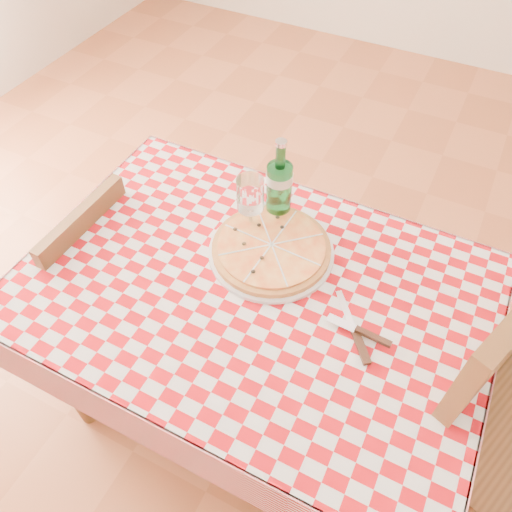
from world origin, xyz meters
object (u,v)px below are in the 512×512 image
(chair_far, at_px, (85,273))
(water_bottle, at_px, (279,181))
(wine_glass, at_px, (250,206))
(dining_table, at_px, (253,307))
(pizza_plate, at_px, (271,248))
(chair_near, at_px, (510,418))

(chair_far, height_order, water_bottle, water_bottle)
(chair_far, bearing_deg, wine_glass, -157.38)
(dining_table, height_order, chair_far, chair_far)
(pizza_plate, bearing_deg, chair_near, -8.09)
(dining_table, xyz_separation_m, chair_near, (0.75, 0.03, -0.06))
(chair_far, xyz_separation_m, wine_glass, (0.56, 0.22, 0.39))
(chair_far, xyz_separation_m, pizza_plate, (0.65, 0.16, 0.31))
(dining_table, xyz_separation_m, pizza_plate, (-0.01, 0.14, 0.12))
(wine_glass, bearing_deg, water_bottle, 62.42)
(pizza_plate, bearing_deg, dining_table, -86.78)
(dining_table, bearing_deg, water_bottle, 101.07)
(dining_table, bearing_deg, pizza_plate, 93.22)
(dining_table, xyz_separation_m, wine_glass, (-0.10, 0.19, 0.20))
(chair_near, distance_m, chair_far, 1.42)
(dining_table, bearing_deg, chair_far, -177.62)
(chair_far, bearing_deg, chair_near, -176.56)
(dining_table, relative_size, wine_glass, 5.95)
(water_bottle, bearing_deg, chair_near, -17.71)
(pizza_plate, relative_size, water_bottle, 1.28)
(water_bottle, bearing_deg, wine_glass, -117.58)
(chair_near, height_order, chair_far, chair_near)
(chair_near, xyz_separation_m, pizza_plate, (-0.76, 0.11, 0.19))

